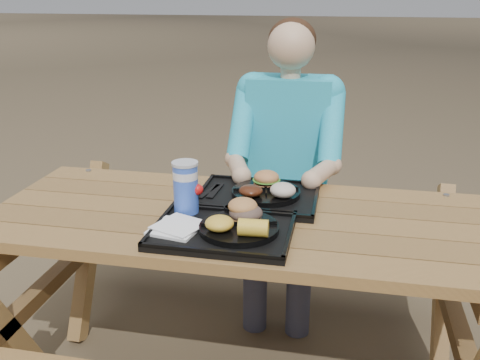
# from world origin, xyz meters

# --- Properties ---
(picnic_table) EXTENTS (1.80, 1.49, 0.75)m
(picnic_table) POSITION_xyz_m (0.00, 0.00, 0.38)
(picnic_table) COLOR #999999
(picnic_table) RESTS_ON ground
(tray_near) EXTENTS (0.45, 0.35, 0.02)m
(tray_near) POSITION_xyz_m (-0.02, -0.17, 0.76)
(tray_near) COLOR black
(tray_near) RESTS_ON picnic_table
(tray_far) EXTENTS (0.45, 0.35, 0.02)m
(tray_far) POSITION_xyz_m (0.04, 0.14, 0.76)
(tray_far) COLOR black
(tray_far) RESTS_ON picnic_table
(plate_near) EXTENTS (0.26, 0.26, 0.02)m
(plate_near) POSITION_xyz_m (0.03, -0.18, 0.78)
(plate_near) COLOR black
(plate_near) RESTS_ON tray_near
(plate_far) EXTENTS (0.26, 0.26, 0.02)m
(plate_far) POSITION_xyz_m (0.07, 0.15, 0.78)
(plate_far) COLOR black
(plate_far) RESTS_ON tray_far
(napkin_stack) EXTENTS (0.17, 0.17, 0.02)m
(napkin_stack) POSITION_xyz_m (-0.17, -0.21, 0.78)
(napkin_stack) COLOR white
(napkin_stack) RESTS_ON tray_near
(soda_cup) EXTENTS (0.09, 0.09, 0.17)m
(soda_cup) POSITION_xyz_m (-0.18, -0.06, 0.86)
(soda_cup) COLOR blue
(soda_cup) RESTS_ON tray_near
(condiment_bbq) EXTENTS (0.05, 0.05, 0.03)m
(condiment_bbq) POSITION_xyz_m (-0.02, -0.05, 0.78)
(condiment_bbq) COLOR black
(condiment_bbq) RESTS_ON tray_near
(condiment_mustard) EXTENTS (0.04, 0.04, 0.03)m
(condiment_mustard) POSITION_xyz_m (0.04, -0.04, 0.78)
(condiment_mustard) COLOR gold
(condiment_mustard) RESTS_ON tray_near
(sandwich) EXTENTS (0.10, 0.10, 0.11)m
(sandwich) POSITION_xyz_m (0.04, -0.12, 0.84)
(sandwich) COLOR #C58245
(sandwich) RESTS_ON plate_near
(mac_cheese) EXTENTS (0.09, 0.09, 0.05)m
(mac_cheese) POSITION_xyz_m (-0.02, -0.22, 0.81)
(mac_cheese) COLOR yellow
(mac_cheese) RESTS_ON plate_near
(corn_cob) EXTENTS (0.10, 0.10, 0.05)m
(corn_cob) POSITION_xyz_m (0.09, -0.25, 0.82)
(corn_cob) COLOR yellow
(corn_cob) RESTS_ON plate_near
(cutlery_far) EXTENTS (0.03, 0.16, 0.01)m
(cutlery_far) POSITION_xyz_m (-0.13, 0.15, 0.77)
(cutlery_far) COLOR black
(cutlery_far) RESTS_ON tray_far
(burger) EXTENTS (0.10, 0.10, 0.09)m
(burger) POSITION_xyz_m (0.06, 0.21, 0.83)
(burger) COLOR #C57D45
(burger) RESTS_ON plate_far
(baked_beans) EXTENTS (0.09, 0.09, 0.04)m
(baked_beans) POSITION_xyz_m (0.02, 0.08, 0.81)
(baked_beans) COLOR #491F0E
(baked_beans) RESTS_ON plate_far
(potato_salad) EXTENTS (0.09, 0.09, 0.05)m
(potato_salad) POSITION_xyz_m (0.14, 0.10, 0.82)
(potato_salad) COLOR beige
(potato_salad) RESTS_ON plate_far
(diner) EXTENTS (0.48, 0.84, 1.28)m
(diner) POSITION_xyz_m (0.09, 0.70, 0.64)
(diner) COLOR teal
(diner) RESTS_ON ground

